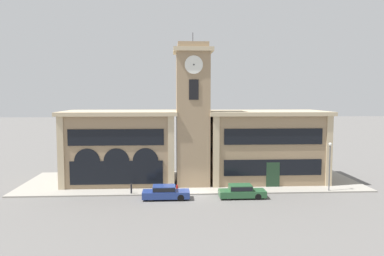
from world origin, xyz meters
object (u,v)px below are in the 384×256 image
at_px(street_lamp, 330,159).
at_px(parked_car_mid, 241,191).
at_px(parked_car_near, 165,192).
at_px(fire_hydrant, 177,189).
at_px(bollard, 131,189).

bearing_deg(street_lamp, parked_car_mid, -169.26).
xyz_separation_m(parked_car_near, street_lamp, (17.64, 1.88, 2.90)).
xyz_separation_m(parked_car_near, parked_car_mid, (7.72, 0.00, -0.01)).
distance_m(street_lamp, fire_hydrant, 16.72).
height_order(street_lamp, bollard, street_lamp).
bearing_deg(parked_car_near, parked_car_mid, 0.15).
bearing_deg(parked_car_mid, fire_hydrant, 164.07).
distance_m(street_lamp, bollard, 21.44).
xyz_separation_m(parked_car_near, fire_hydrant, (1.21, 1.88, -0.16)).
height_order(bollard, fire_hydrant, bollard).
relative_size(parked_car_near, street_lamp, 0.90).
distance_m(parked_car_near, parked_car_mid, 7.72).
bearing_deg(street_lamp, bollard, 179.93).
xyz_separation_m(street_lamp, bollard, (-21.24, 0.03, -2.96)).
relative_size(street_lamp, bollard, 4.92).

